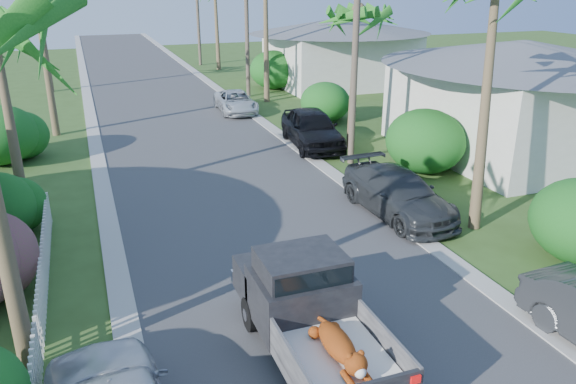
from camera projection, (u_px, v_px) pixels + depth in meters
name	position (u px, v px, depth m)	size (l,w,h in m)	color
road	(170.00, 112.00, 32.13)	(8.00, 100.00, 0.02)	#38383A
curb_left	(91.00, 118.00, 30.73)	(0.60, 100.00, 0.06)	#A5A39E
curb_right	(242.00, 106.00, 33.51)	(0.60, 100.00, 0.06)	#A5A39E
pickup_truck	(306.00, 306.00, 11.35)	(1.98, 5.12, 2.06)	black
parked_car_rm	(398.00, 194.00, 18.07)	(1.99, 4.88, 1.42)	#303335
parked_car_rf	(312.00, 128.00, 25.38)	(2.01, 5.00, 1.70)	black
parked_car_rd	(236.00, 102.00, 31.99)	(1.97, 4.28, 1.19)	silver
palm_r_b	(357.00, 10.00, 23.37)	(4.40, 4.40, 7.20)	brown
shrub_r_b	(425.00, 141.00, 21.93)	(3.00, 3.30, 2.50)	#164E16
shrub_r_c	(325.00, 102.00, 29.80)	(2.60, 2.86, 2.10)	#164E16
shrub_r_d	(273.00, 70.00, 38.63)	(3.20, 3.52, 2.60)	#164E16
picket_fence	(42.00, 290.00, 12.92)	(0.10, 11.00, 1.00)	white
house_right_near	(518.00, 102.00, 24.14)	(8.00, 9.00, 4.80)	silver
house_right_far	(340.00, 54.00, 39.95)	(9.00, 8.00, 4.60)	silver
utility_pole_b	(355.00, 50.00, 21.78)	(1.60, 0.26, 9.00)	brown
utility_pole_c	(247.00, 23.00, 34.93)	(1.60, 0.26, 9.00)	brown
utility_pole_d	(198.00, 11.00, 48.07)	(1.60, 0.26, 9.00)	brown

